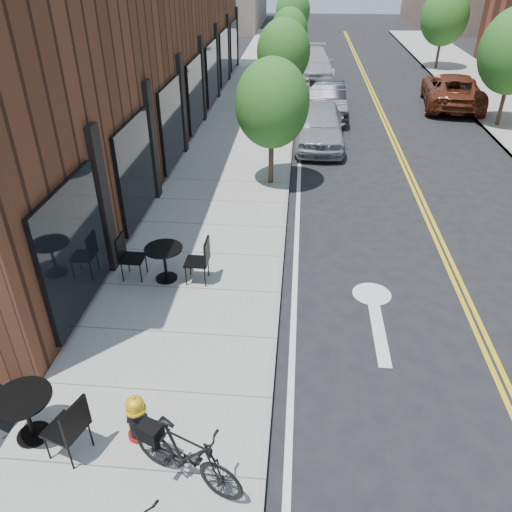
{
  "coord_description": "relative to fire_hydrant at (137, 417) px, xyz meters",
  "views": [
    {
      "loc": [
        0.24,
        -5.82,
        6.48
      ],
      "look_at": [
        -0.54,
        3.04,
        1.0
      ],
      "focal_mm": 35.0,
      "sensor_mm": 36.0,
      "label": 1
    }
  ],
  "objects": [
    {
      "name": "ground",
      "position": [
        1.98,
        0.91,
        -0.51
      ],
      "size": [
        120.0,
        120.0,
        0.0
      ],
      "primitive_type": "plane",
      "color": "black",
      "rests_on": "ground"
    },
    {
      "name": "sidewalk_near",
      "position": [
        -0.02,
        10.91,
        -0.45
      ],
      "size": [
        4.0,
        70.0,
        0.12
      ],
      "primitive_type": "cube",
      "color": "#9E9B93",
      "rests_on": "ground"
    },
    {
      "name": "building_near",
      "position": [
        -4.52,
        14.91,
        2.99
      ],
      "size": [
        5.0,
        28.0,
        7.0
      ],
      "primitive_type": "cube",
      "color": "#4B2718",
      "rests_on": "ground"
    },
    {
      "name": "tree_near_a",
      "position": [
        1.38,
        9.91,
        2.1
      ],
      "size": [
        2.2,
        2.2,
        3.81
      ],
      "color": "#382B1E",
      "rests_on": "sidewalk_near"
    },
    {
      "name": "tree_near_b",
      "position": [
        1.38,
        17.91,
        2.21
      ],
      "size": [
        2.3,
        2.3,
        3.98
      ],
      "color": "#382B1E",
      "rests_on": "sidewalk_near"
    },
    {
      "name": "tree_near_c",
      "position": [
        1.38,
        25.91,
        2.02
      ],
      "size": [
        2.1,
        2.1,
        3.67
      ],
      "color": "#382B1E",
      "rests_on": "sidewalk_near"
    },
    {
      "name": "tree_near_d",
      "position": [
        1.38,
        33.91,
        2.28
      ],
      "size": [
        2.4,
        2.4,
        4.11
      ],
      "color": "#382B1E",
      "rests_on": "sidewalk_near"
    },
    {
      "name": "tree_far_c",
      "position": [
        10.58,
        28.91,
        2.55
      ],
      "size": [
        2.8,
        2.8,
        4.62
      ],
      "color": "#382B1E",
      "rests_on": "sidewalk_far"
    },
    {
      "name": "fire_hydrant",
      "position": [
        0.0,
        0.0,
        0.0
      ],
      "size": [
        0.44,
        0.44,
        0.82
      ],
      "rotation": [
        0.0,
        0.0,
        0.28
      ],
      "color": "maroon",
      "rests_on": "sidewalk_near"
    },
    {
      "name": "bicycle_right",
      "position": [
        0.9,
        -0.69,
        0.15
      ],
      "size": [
        1.83,
        1.16,
        1.07
      ],
      "primitive_type": "imported",
      "rotation": [
        0.0,
        0.0,
        1.17
      ],
      "color": "black",
      "rests_on": "sidewalk_near"
    },
    {
      "name": "bistro_set_b",
      "position": [
        -1.62,
        -0.16,
        0.16
      ],
      "size": [
        2.05,
        1.11,
        1.08
      ],
      "rotation": [
        0.0,
        0.0,
        -0.32
      ],
      "color": "black",
      "rests_on": "sidewalk_near"
    },
    {
      "name": "bistro_set_c",
      "position": [
        -0.62,
        4.22,
        0.14
      ],
      "size": [
        1.94,
        0.85,
        1.05
      ],
      "rotation": [
        0.0,
        0.0,
        -0.01
      ],
      "color": "black",
      "rests_on": "sidewalk_near"
    },
    {
      "name": "parked_car_a",
      "position": [
        2.99,
        13.97,
        0.27
      ],
      "size": [
        1.87,
        4.55,
        1.54
      ],
      "primitive_type": "imported",
      "rotation": [
        0.0,
        0.0,
        -0.01
      ],
      "color": "gray",
      "rests_on": "ground"
    },
    {
      "name": "parked_car_b",
      "position": [
        3.35,
        17.95,
        0.24
      ],
      "size": [
        1.69,
        4.55,
        1.48
      ],
      "primitive_type": "imported",
      "rotation": [
        0.0,
        0.0,
        0.03
      ],
      "color": "black",
      "rests_on": "ground"
    },
    {
      "name": "parked_car_c",
      "position": [
        2.78,
        25.83,
        0.31
      ],
      "size": [
        2.56,
        5.71,
        1.62
      ],
      "primitive_type": "imported",
      "rotation": [
        0.0,
        0.0,
        0.05
      ],
      "color": "#AAAAAE",
      "rests_on": "ground"
    },
    {
      "name": "parked_car_far",
      "position": [
        9.38,
        20.14,
        0.26
      ],
      "size": [
        3.25,
        5.8,
        1.53
      ],
      "primitive_type": "imported",
      "rotation": [
        0.0,
        0.0,
        3.01
      ],
      "color": "maroon",
      "rests_on": "ground"
    }
  ]
}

